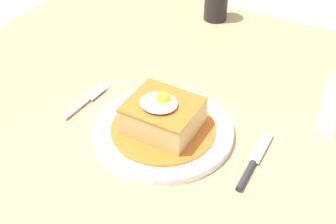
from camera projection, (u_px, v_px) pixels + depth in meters
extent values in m
cube|color=#A87F56|center=(201.00, 119.00, 0.93)|extent=(1.32, 1.00, 0.04)
cylinder|color=#A87F56|center=(109.00, 84.00, 1.67)|extent=(0.07, 0.07, 0.70)
cylinder|color=white|center=(163.00, 131.00, 0.86)|extent=(0.28, 0.28, 0.01)
torus|color=white|center=(163.00, 128.00, 0.86)|extent=(0.28, 0.28, 0.01)
cylinder|color=#B75B1E|center=(163.00, 128.00, 0.86)|extent=(0.21, 0.21, 0.01)
cube|color=tan|center=(163.00, 116.00, 0.84)|extent=(0.13, 0.12, 0.06)
cube|color=#B75B1E|center=(163.00, 104.00, 0.82)|extent=(0.14, 0.12, 0.00)
ellipsoid|color=white|center=(159.00, 103.00, 0.81)|extent=(0.07, 0.07, 0.01)
sphere|color=yellow|center=(163.00, 99.00, 0.81)|extent=(0.03, 0.03, 0.03)
cylinder|color=silver|center=(76.00, 108.00, 0.92)|extent=(0.01, 0.08, 0.01)
cube|color=silver|center=(95.00, 93.00, 0.96)|extent=(0.02, 0.05, 0.00)
cylinder|color=silver|center=(105.00, 88.00, 0.98)|extent=(0.00, 0.03, 0.00)
cylinder|color=silver|center=(102.00, 87.00, 0.98)|extent=(0.00, 0.03, 0.00)
cylinder|color=silver|center=(100.00, 86.00, 0.98)|extent=(0.00, 0.03, 0.00)
cylinder|color=#262628|center=(246.00, 176.00, 0.77)|extent=(0.01, 0.08, 0.01)
cube|color=silver|center=(261.00, 147.00, 0.83)|extent=(0.02, 0.09, 0.00)
cylinder|color=silver|center=(336.00, 117.00, 0.86)|extent=(0.06, 0.06, 0.06)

